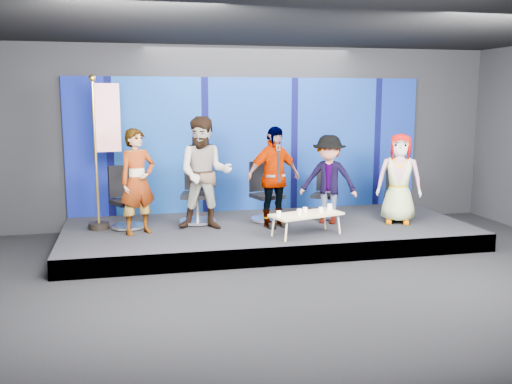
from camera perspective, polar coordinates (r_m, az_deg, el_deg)
ground at (r=7.82m, az=5.67°, el=-9.40°), size 10.00×10.00×0.00m
room_walls at (r=7.40m, az=5.98°, el=8.71°), size 10.02×8.02×3.51m
riser at (r=10.08m, az=1.19°, el=-4.14°), size 7.00×3.00×0.30m
backdrop at (r=11.25m, az=-0.58°, el=4.76°), size 7.00×0.08×2.60m
chair_a at (r=10.00m, az=-12.82°, el=-1.55°), size 0.81×0.81×1.07m
panelist_a at (r=9.46m, az=-11.75°, el=1.02°), size 0.75×0.66×1.73m
chair_b at (r=10.21m, az=-5.88°, el=-0.94°), size 0.79×0.79×1.18m
panelist_b at (r=9.64m, az=-5.14°, el=1.87°), size 1.06×0.90×1.91m
chair_c at (r=10.33m, az=0.95°, el=-0.96°), size 0.75×0.75×1.07m
panelist_c at (r=9.77m, az=1.76°, el=1.50°), size 1.10×0.70×1.74m
chair_d at (r=10.71m, az=6.90°, el=-0.84°), size 0.75×0.75×0.97m
panelist_d at (r=10.15m, az=7.28°, el=1.26°), size 1.17×1.03×1.57m
chair_e at (r=10.97m, az=13.83°, el=-0.77°), size 0.74×0.74×0.99m
panelist_e at (r=10.40m, az=14.13°, el=1.32°), size 0.93×0.80×1.60m
coffee_table at (r=9.28m, az=5.07°, el=-2.33°), size 1.27×0.81×0.36m
mug_a at (r=9.02m, az=2.29°, el=-2.17°), size 0.07×0.07×0.09m
mug_b at (r=9.13m, az=4.38°, el=-2.01°), size 0.08×0.08×0.10m
mug_c at (r=9.31m, az=4.93°, el=-1.81°), size 0.08×0.08×0.09m
mug_d at (r=9.36m, az=6.53°, el=-1.79°), size 0.07×0.07×0.09m
mug_e at (r=9.60m, az=7.38°, el=-1.49°), size 0.09×0.09×0.10m
flag_stand at (r=9.91m, az=-15.01°, el=4.22°), size 0.59×0.34×2.59m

